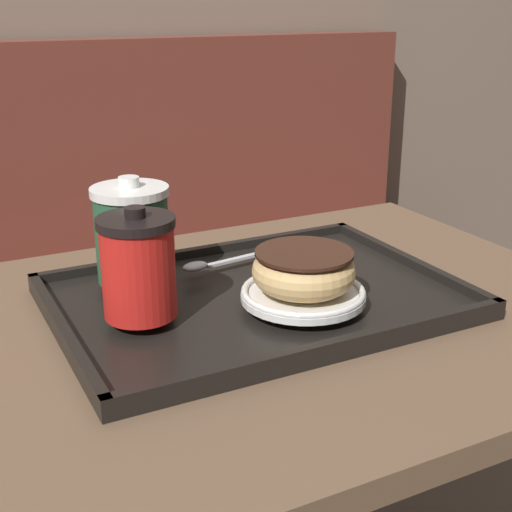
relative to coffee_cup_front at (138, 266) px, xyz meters
name	(u,v)px	position (x,y,z in m)	size (l,w,h in m)	color
booth_bench	(125,331)	(0.22, 0.86, -0.50)	(1.72, 0.44, 1.00)	brown
cafe_table	(285,431)	(0.18, -0.01, -0.26)	(0.80, 0.64, 0.74)	brown
serving_tray	(256,299)	(0.15, 0.01, -0.07)	(0.48, 0.34, 0.02)	black
coffee_cup_front	(138,266)	(0.00, 0.00, 0.00)	(0.09, 0.09, 0.12)	red
coffee_cup_rear	(132,233)	(0.03, 0.11, 0.00)	(0.10, 0.10, 0.13)	#235638
plate_with_chocolate_donut	(305,293)	(0.18, -0.05, -0.05)	(0.15, 0.15, 0.01)	white
donut_chocolate_glazed	(305,269)	(0.18, -0.05, -0.02)	(0.12, 0.12, 0.05)	#DBB270
spoon	(208,264)	(0.13, 0.10, -0.05)	(0.14, 0.03, 0.01)	silver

